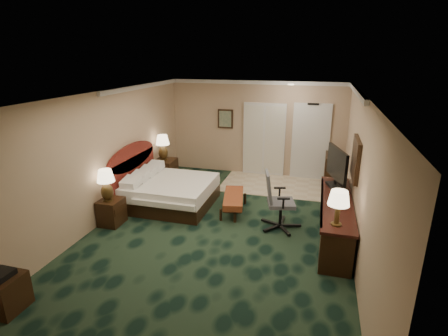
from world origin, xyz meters
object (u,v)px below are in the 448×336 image
(desk, at_px, (335,219))
(minibar, at_px, (334,171))
(bed, at_px, (172,193))
(tv, at_px, (337,168))
(lamp_near, at_px, (106,185))
(bed_bench, at_px, (234,203))
(side_table, at_px, (5,293))
(desk_chair, at_px, (281,201))
(nightstand_near, at_px, (111,212))
(nightstand_far, at_px, (165,171))
(lamp_far, at_px, (163,148))

(desk, height_order, minibar, minibar)
(bed, relative_size, tv, 1.80)
(lamp_near, bearing_deg, bed_bench, 29.06)
(bed_bench, relative_size, side_table, 2.29)
(desk, height_order, desk_chair, desk_chair)
(minibar, bearing_deg, tv, -91.30)
(bed, distance_m, tv, 3.74)
(lamp_near, distance_m, minibar, 5.73)
(side_table, bearing_deg, bed_bench, 59.90)
(lamp_near, distance_m, bed_bench, 2.74)
(nightstand_near, distance_m, desk, 4.50)
(nightstand_far, height_order, desk_chair, desk_chair)
(nightstand_near, height_order, nightstand_far, nightstand_far)
(lamp_far, relative_size, tv, 0.66)
(nightstand_near, distance_m, minibar, 5.68)
(nightstand_near, relative_size, side_table, 1.04)
(nightstand_near, bearing_deg, desk_chair, 12.92)
(nightstand_far, bearing_deg, bed, -60.07)
(side_table, relative_size, desk_chair, 0.44)
(minibar, bearing_deg, lamp_far, -168.40)
(lamp_near, relative_size, lamp_far, 0.97)
(lamp_near, relative_size, bed_bench, 0.56)
(bed, height_order, desk_chair, desk_chair)
(bed, bearing_deg, lamp_near, -122.38)
(nightstand_near, height_order, desk, desk)
(tv, bearing_deg, bed, 165.25)
(bed, relative_size, bed_bench, 1.58)
(nightstand_near, xyz_separation_m, side_table, (0.03, -2.67, -0.01))
(desk, bearing_deg, desk_chair, 172.55)
(nightstand_far, xyz_separation_m, lamp_near, (-0.07, -2.61, 0.54))
(bed, bearing_deg, nightstand_near, -122.63)
(bed, xyz_separation_m, nightstand_near, (-0.80, -1.25, -0.03))
(side_table, bearing_deg, minibar, 54.13)
(side_table, xyz_separation_m, desk_chair, (3.37, 3.45, 0.34))
(lamp_near, relative_size, minibar, 0.75)
(lamp_far, height_order, desk, lamp_far)
(lamp_near, distance_m, side_table, 2.70)
(lamp_near, height_order, desk_chair, lamp_near)
(nightstand_near, xyz_separation_m, desk_chair, (3.41, 0.78, 0.32))
(lamp_far, distance_m, bed_bench, 2.76)
(lamp_far, bearing_deg, side_table, -89.77)
(minibar, bearing_deg, nightstand_near, -142.16)
(nightstand_far, height_order, tv, tv)
(side_table, xyz_separation_m, desk, (4.42, 3.32, 0.13))
(tv, distance_m, minibar, 2.21)
(nightstand_far, height_order, lamp_far, lamp_far)
(nightstand_far, height_order, bed_bench, nightstand_far)
(desk, bearing_deg, minibar, 89.46)
(nightstand_far, distance_m, lamp_near, 2.66)
(side_table, distance_m, desk, 5.53)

